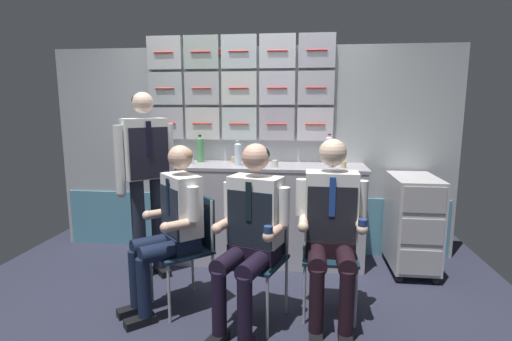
% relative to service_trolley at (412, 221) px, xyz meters
% --- Properties ---
extents(ground, '(4.80, 4.80, 0.04)m').
position_rel_service_trolley_xyz_m(ground, '(-1.58, -0.99, -0.51)').
color(ground, '#272939').
extents(galley_bulkhead, '(4.20, 0.14, 2.26)m').
position_rel_service_trolley_xyz_m(galley_bulkhead, '(-1.60, 0.38, 0.66)').
color(galley_bulkhead, '#AEB4B6').
rests_on(galley_bulkhead, ground).
extents(galley_counter, '(2.03, 0.53, 0.98)m').
position_rel_service_trolley_xyz_m(galley_counter, '(-1.44, 0.10, 0.00)').
color(galley_counter, '#ADA8B1').
rests_on(galley_counter, ground).
extents(service_trolley, '(0.40, 0.65, 0.91)m').
position_rel_service_trolley_xyz_m(service_trolley, '(0.00, 0.00, 0.00)').
color(service_trolley, black).
rests_on(service_trolley, ground).
extents(folding_chair_left, '(0.56, 0.56, 0.87)m').
position_rel_service_trolley_xyz_m(folding_chair_left, '(-1.89, -0.83, 0.05)').
color(folding_chair_left, '#A8AAAF').
rests_on(folding_chair_left, ground).
extents(crew_member_left, '(0.65, 0.63, 1.27)m').
position_rel_service_trolley_xyz_m(crew_member_left, '(-2.01, -0.94, 0.22)').
color(crew_member_left, black).
rests_on(crew_member_left, ground).
extents(folding_chair_right, '(0.51, 0.51, 0.87)m').
position_rel_service_trolley_xyz_m(folding_chair_right, '(-1.34, -0.94, 0.05)').
color(folding_chair_right, '#A8AAAF').
rests_on(folding_chair_right, ground).
extents(crew_member_right, '(0.54, 0.69, 1.31)m').
position_rel_service_trolley_xyz_m(crew_member_right, '(-1.39, -1.10, 0.24)').
color(crew_member_right, black).
rests_on(crew_member_right, ground).
extents(folding_chair_by_counter, '(0.41, 0.41, 0.87)m').
position_rel_service_trolley_xyz_m(folding_chair_by_counter, '(-0.82, -0.78, 0.05)').
color(folding_chair_by_counter, '#A8AAAF').
rests_on(folding_chair_by_counter, ground).
extents(crew_member_by_counter, '(0.52, 0.64, 1.33)m').
position_rel_service_trolley_xyz_m(crew_member_by_counter, '(-0.82, -0.93, 0.26)').
color(crew_member_by_counter, black).
rests_on(crew_member_by_counter, ground).
extents(crew_member_standing, '(0.42, 0.41, 1.68)m').
position_rel_service_trolley_xyz_m(crew_member_standing, '(-2.42, -0.39, 0.51)').
color(crew_member_standing, black).
rests_on(crew_member_standing, ground).
extents(water_bottle_clear, '(0.07, 0.07, 0.28)m').
position_rel_service_trolley_xyz_m(water_bottle_clear, '(-2.09, 0.22, 0.63)').
color(water_bottle_clear, '#4B9756').
rests_on(water_bottle_clear, galley_counter).
extents(water_bottle_short, '(0.06, 0.06, 0.32)m').
position_rel_service_trolley_xyz_m(water_bottle_short, '(-0.79, 0.02, 0.65)').
color(water_bottle_short, silver).
rests_on(water_bottle_short, galley_counter).
extents(sparkling_bottle_green, '(0.06, 0.06, 0.25)m').
position_rel_service_trolley_xyz_m(sparkling_bottle_green, '(-1.66, 0.05, 0.61)').
color(sparkling_bottle_green, silver).
rests_on(sparkling_bottle_green, galley_counter).
extents(paper_cup_tan, '(0.06, 0.06, 0.06)m').
position_rel_service_trolley_xyz_m(paper_cup_tan, '(-0.65, 0.03, 0.53)').
color(paper_cup_tan, tan).
rests_on(paper_cup_tan, galley_counter).
extents(paper_cup_blue, '(0.06, 0.06, 0.06)m').
position_rel_service_trolley_xyz_m(paper_cup_blue, '(-1.73, 0.19, 0.53)').
color(paper_cup_blue, tan).
rests_on(paper_cup_blue, galley_counter).
extents(coffee_cup_spare, '(0.07, 0.07, 0.09)m').
position_rel_service_trolley_xyz_m(coffee_cup_spare, '(-2.15, 0.07, 0.54)').
color(coffee_cup_spare, white).
rests_on(coffee_cup_spare, galley_counter).
extents(coffee_cup_white, '(0.06, 0.06, 0.07)m').
position_rel_service_trolley_xyz_m(coffee_cup_white, '(-1.30, -0.04, 0.53)').
color(coffee_cup_white, silver).
rests_on(coffee_cup_white, galley_counter).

